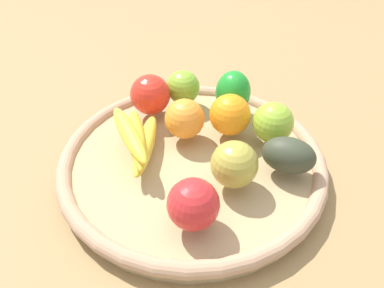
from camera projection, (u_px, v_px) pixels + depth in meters
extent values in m
plane|color=#96774A|center=(192.00, 169.00, 0.69)|extent=(2.40, 2.40, 0.00)
cylinder|color=tan|center=(192.00, 164.00, 0.68)|extent=(0.45, 0.45, 0.03)
torus|color=tan|center=(192.00, 158.00, 0.67)|extent=(0.47, 0.47, 0.03)
sphere|color=red|center=(193.00, 204.00, 0.52)|extent=(0.08, 0.08, 0.08)
sphere|color=#A99E3C|center=(234.00, 164.00, 0.58)|extent=(0.10, 0.10, 0.08)
sphere|color=#8FB631|center=(273.00, 123.00, 0.67)|extent=(0.10, 0.10, 0.07)
sphere|color=#80B030|center=(183.00, 87.00, 0.77)|extent=(0.09, 0.09, 0.07)
sphere|color=orange|center=(185.00, 119.00, 0.68)|extent=(0.10, 0.10, 0.07)
ellipsoid|color=yellow|center=(145.00, 144.00, 0.66)|extent=(0.16, 0.11, 0.03)
ellipsoid|color=yellow|center=(137.00, 139.00, 0.65)|extent=(0.14, 0.14, 0.03)
ellipsoid|color=yellow|center=(129.00, 134.00, 0.64)|extent=(0.11, 0.16, 0.03)
sphere|color=orange|center=(230.00, 115.00, 0.69)|extent=(0.10, 0.10, 0.08)
sphere|color=red|center=(150.00, 95.00, 0.73)|extent=(0.09, 0.09, 0.08)
ellipsoid|color=#1E8F29|center=(233.00, 92.00, 0.73)|extent=(0.10, 0.10, 0.09)
ellipsoid|color=#373D2B|center=(289.00, 155.00, 0.61)|extent=(0.08, 0.10, 0.06)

